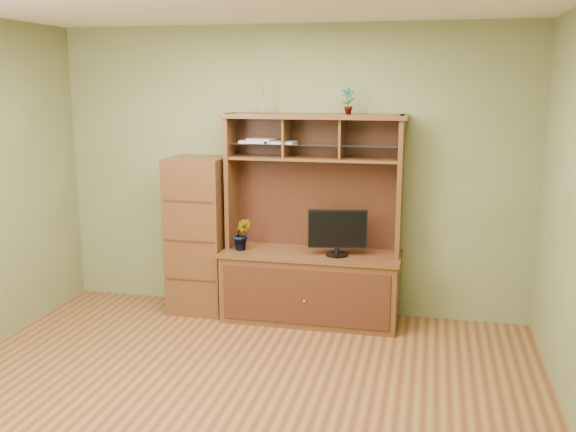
% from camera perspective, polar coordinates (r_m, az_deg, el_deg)
% --- Properties ---
extents(room, '(4.54, 4.04, 2.74)m').
position_cam_1_polar(room, '(4.18, -5.80, 0.36)').
color(room, brown).
rests_on(room, ground).
extents(media_hutch, '(1.66, 0.61, 1.90)m').
position_cam_1_polar(media_hutch, '(5.94, 2.08, -4.38)').
color(media_hutch, '#4D2816').
rests_on(media_hutch, room).
extents(monitor, '(0.52, 0.20, 0.42)m').
position_cam_1_polar(monitor, '(5.73, 4.41, -1.41)').
color(monitor, black).
rests_on(monitor, media_hutch).
extents(orchid_plant, '(0.18, 0.16, 0.31)m').
position_cam_1_polar(orchid_plant, '(5.94, -4.10, -1.61)').
color(orchid_plant, '#255A1E').
rests_on(orchid_plant, media_hutch).
extents(top_plant, '(0.13, 0.10, 0.24)m').
position_cam_1_polar(top_plant, '(5.73, 5.35, 10.18)').
color(top_plant, '#316322').
rests_on(top_plant, media_hutch).
extents(reed_diffuser, '(0.05, 0.05, 0.27)m').
position_cam_1_polar(reed_diffuser, '(5.89, -2.24, 10.12)').
color(reed_diffuser, silver).
rests_on(reed_diffuser, media_hutch).
extents(magazines, '(0.52, 0.21, 0.04)m').
position_cam_1_polar(magazines, '(5.90, -2.02, 6.68)').
color(magazines, silver).
rests_on(magazines, media_hutch).
extents(side_cabinet, '(0.53, 0.48, 1.49)m').
position_cam_1_polar(side_cabinet, '(6.18, -7.95, -1.70)').
color(side_cabinet, '#4D2816').
rests_on(side_cabinet, room).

